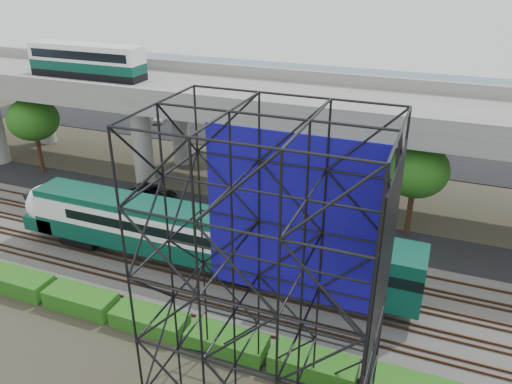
% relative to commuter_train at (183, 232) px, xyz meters
% --- Properties ---
extents(ground, '(140.00, 140.00, 0.00)m').
position_rel_commuter_train_xyz_m(ground, '(0.06, -2.00, -2.88)').
color(ground, '#474233').
rests_on(ground, ground).
extents(ballast_bed, '(90.00, 12.00, 0.20)m').
position_rel_commuter_train_xyz_m(ballast_bed, '(0.06, 0.00, -2.78)').
color(ballast_bed, slate).
rests_on(ballast_bed, ground).
extents(service_road, '(90.00, 5.00, 0.08)m').
position_rel_commuter_train_xyz_m(service_road, '(0.06, 8.50, -2.84)').
color(service_road, black).
rests_on(service_road, ground).
extents(parking_lot, '(90.00, 18.00, 0.08)m').
position_rel_commuter_train_xyz_m(parking_lot, '(0.06, 32.00, -2.84)').
color(parking_lot, black).
rests_on(parking_lot, ground).
extents(harbor_water, '(140.00, 40.00, 0.03)m').
position_rel_commuter_train_xyz_m(harbor_water, '(0.06, 54.00, -2.87)').
color(harbor_water, '#455872').
rests_on(harbor_water, ground).
extents(rail_tracks, '(90.00, 9.52, 0.16)m').
position_rel_commuter_train_xyz_m(rail_tracks, '(0.06, -0.00, -2.60)').
color(rail_tracks, '#472D1E').
rests_on(rail_tracks, ballast_bed).
extents(commuter_train, '(29.30, 3.06, 4.30)m').
position_rel_commuter_train_xyz_m(commuter_train, '(0.00, 0.00, 0.00)').
color(commuter_train, black).
rests_on(commuter_train, rail_tracks).
extents(overpass, '(80.00, 12.00, 12.40)m').
position_rel_commuter_train_xyz_m(overpass, '(-1.25, 14.00, 5.33)').
color(overpass, '#9E9B93').
rests_on(overpass, ground).
extents(scaffold_tower, '(9.36, 6.36, 15.00)m').
position_rel_commuter_train_xyz_m(scaffold_tower, '(9.75, -9.98, 4.59)').
color(scaffold_tower, black).
rests_on(scaffold_tower, ground).
extents(hedge_strip, '(34.60, 1.80, 1.20)m').
position_rel_commuter_train_xyz_m(hedge_strip, '(1.06, -6.30, -2.32)').
color(hedge_strip, '#1A5212').
rests_on(hedge_strip, ground).
extents(trees, '(40.94, 16.94, 7.69)m').
position_rel_commuter_train_xyz_m(trees, '(-4.61, 14.17, 2.69)').
color(trees, '#382314').
rests_on(trees, ground).
extents(suv, '(4.96, 2.93, 1.29)m').
position_rel_commuter_train_xyz_m(suv, '(-7.93, 8.53, -2.15)').
color(suv, black).
rests_on(suv, service_road).
extents(parked_cars, '(39.55, 9.66, 1.32)m').
position_rel_commuter_train_xyz_m(parked_cars, '(0.05, 31.46, -2.19)').
color(parked_cars, silver).
rests_on(parked_cars, parking_lot).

